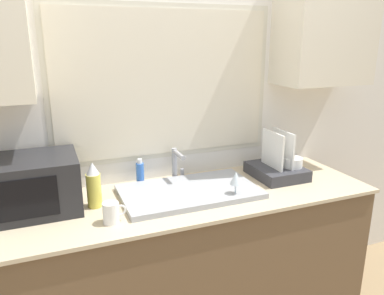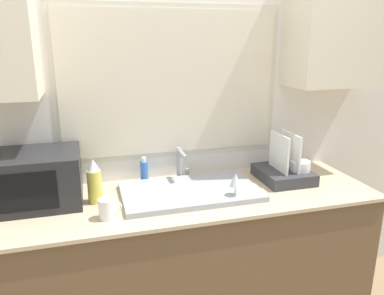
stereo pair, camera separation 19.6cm
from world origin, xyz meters
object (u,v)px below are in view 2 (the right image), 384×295
at_px(faucet, 181,161).
at_px(wine_glass, 236,181).
at_px(spray_bottle, 94,182).
at_px(soap_bottle, 144,171).
at_px(microwave, 38,178).
at_px(mug_near_sink, 107,209).
at_px(dish_rack, 285,171).

bearing_deg(faucet, wine_glass, -61.11).
xyz_separation_m(spray_bottle, wine_glass, (0.72, -0.18, -0.00)).
bearing_deg(soap_bottle, spray_bottle, -144.26).
height_order(faucet, microwave, microwave).
relative_size(microwave, mug_near_sink, 3.85).
relative_size(dish_rack, soap_bottle, 2.06).
height_order(dish_rack, wine_glass, dish_rack).
bearing_deg(spray_bottle, faucet, 20.44).
xyz_separation_m(dish_rack, spray_bottle, (-1.12, -0.02, 0.05)).
height_order(dish_rack, spray_bottle, dish_rack).
bearing_deg(spray_bottle, wine_glass, -13.93).
distance_m(microwave, wine_glass, 1.03).
distance_m(faucet, microwave, 0.80).
bearing_deg(wine_glass, faucet, 118.89).
bearing_deg(spray_bottle, soap_bottle, 35.74).
distance_m(faucet, spray_bottle, 0.55).
bearing_deg(dish_rack, wine_glass, -154.20).
bearing_deg(faucet, dish_rack, -15.93).
height_order(mug_near_sink, wine_glass, wine_glass).
bearing_deg(dish_rack, faucet, 164.07).
bearing_deg(dish_rack, soap_bottle, 166.95).
bearing_deg(spray_bottle, microwave, 165.22).
distance_m(dish_rack, soap_bottle, 0.85).
bearing_deg(faucet, spray_bottle, -159.56).
bearing_deg(mug_near_sink, faucet, 40.68).
height_order(faucet, mug_near_sink, faucet).
xyz_separation_m(dish_rack, wine_glass, (-0.40, -0.20, 0.05)).
height_order(microwave, soap_bottle, microwave).
bearing_deg(microwave, spray_bottle, -14.78).
relative_size(spray_bottle, soap_bottle, 1.50).
bearing_deg(soap_bottle, wine_glass, -42.37).
bearing_deg(microwave, faucet, 8.43).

